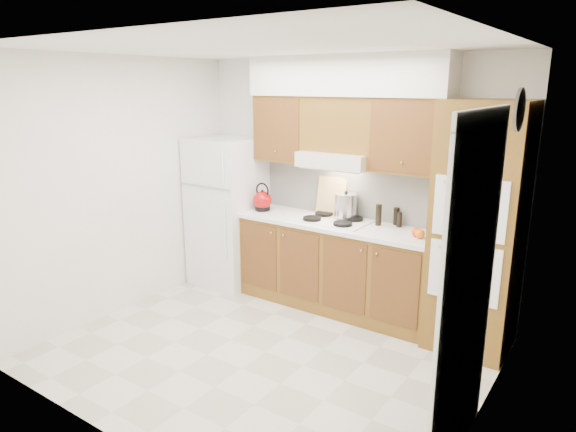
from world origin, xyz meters
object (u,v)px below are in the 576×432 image
at_px(oven_cabinet, 478,229).
at_px(stock_pot, 346,206).
at_px(fridge, 228,212).
at_px(kettle, 262,201).

xyz_separation_m(oven_cabinet, stock_pot, (-1.39, 0.16, -0.01)).
bearing_deg(oven_cabinet, stock_pot, 173.38).
bearing_deg(stock_pot, fridge, -172.33).
height_order(oven_cabinet, stock_pot, oven_cabinet).
height_order(kettle, stock_pot, stock_pot).
height_order(fridge, oven_cabinet, oven_cabinet).
xyz_separation_m(oven_cabinet, kettle, (-2.34, -0.02, -0.04)).
distance_m(oven_cabinet, stock_pot, 1.40).
xyz_separation_m(fridge, stock_pot, (1.46, 0.20, 0.23)).
distance_m(fridge, oven_cabinet, 2.86).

